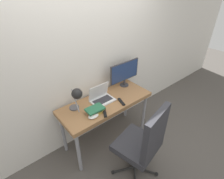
# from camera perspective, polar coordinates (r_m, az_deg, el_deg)

# --- Properties ---
(ground_plane) EXTENTS (12.00, 12.00, 0.00)m
(ground_plane) POSITION_cam_1_polar(r_m,az_deg,el_deg) (2.97, 1.87, -18.58)
(ground_plane) COLOR #514C47
(wall_back) EXTENTS (8.00, 0.05, 2.60)m
(wall_back) POSITION_cam_1_polar(r_m,az_deg,el_deg) (2.58, -7.05, 9.14)
(wall_back) COLOR silver
(wall_back) RESTS_ON ground_plane
(desk) EXTENTS (1.41, 0.57, 0.78)m
(desk) POSITION_cam_1_polar(r_m,az_deg,el_deg) (2.64, -1.96, -5.23)
(desk) COLOR #996B42
(desk) RESTS_ON ground_plane
(laptop) EXTENTS (0.34, 0.24, 0.25)m
(laptop) POSITION_cam_1_polar(r_m,az_deg,el_deg) (2.58, -3.47, -2.60)
(laptop) COLOR silver
(laptop) RESTS_ON desk
(monitor) EXTENTS (0.58, 0.15, 0.42)m
(monitor) POSITION_cam_1_polar(r_m,az_deg,el_deg) (2.86, 4.13, 5.64)
(monitor) COLOR #333338
(monitor) RESTS_ON desk
(desk_lamp) EXTENTS (0.14, 0.28, 0.38)m
(desk_lamp) POSITION_cam_1_polar(r_m,az_deg,el_deg) (2.26, -11.49, -1.90)
(desk_lamp) COLOR #4C4C51
(desk_lamp) RESTS_ON desk
(office_chair) EXTENTS (0.65, 0.64, 1.14)m
(office_chair) POSITION_cam_1_polar(r_m,az_deg,el_deg) (2.27, 10.40, -16.38)
(office_chair) COLOR black
(office_chair) RESTS_ON ground_plane
(book_stack) EXTENTS (0.25, 0.18, 0.08)m
(book_stack) POSITION_cam_1_polar(r_m,az_deg,el_deg) (2.37, -5.37, -6.67)
(book_stack) COLOR gold
(book_stack) RESTS_ON desk
(tv_remote) EXTENTS (0.12, 0.18, 0.02)m
(tv_remote) POSITION_cam_1_polar(r_m,az_deg,el_deg) (2.37, -2.42, -7.56)
(tv_remote) COLOR black
(tv_remote) RESTS_ON desk
(media_remote) EXTENTS (0.09, 0.18, 0.02)m
(media_remote) POSITION_cam_1_polar(r_m,az_deg,el_deg) (2.56, 3.06, -4.01)
(media_remote) COLOR black
(media_remote) RESTS_ON desk
(game_controller) EXTENTS (0.15, 0.10, 0.04)m
(game_controller) POSITION_cam_1_polar(r_m,az_deg,el_deg) (2.31, -6.06, -8.56)
(game_controller) COLOR white
(game_controller) RESTS_ON desk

